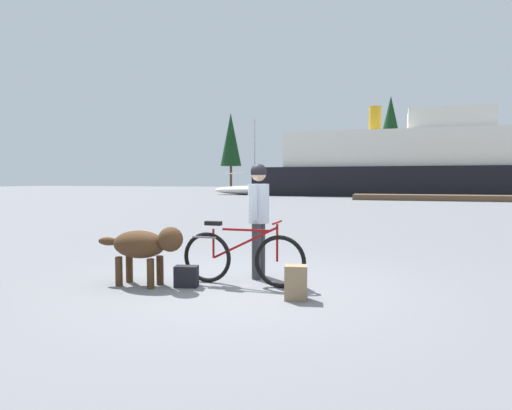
% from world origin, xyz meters
% --- Properties ---
extents(ground_plane, '(160.00, 160.00, 0.00)m').
position_xyz_m(ground_plane, '(0.00, 0.00, 0.00)').
color(ground_plane, slate).
extents(bicycle, '(1.82, 0.44, 0.92)m').
position_xyz_m(bicycle, '(-0.03, 0.09, 0.40)').
color(bicycle, black).
rests_on(bicycle, ground_plane).
extents(person_cyclist, '(0.32, 0.53, 1.73)m').
position_xyz_m(person_cyclist, '(0.06, 0.61, 1.05)').
color(person_cyclist, '#333338').
rests_on(person_cyclist, ground_plane).
extents(dog, '(1.34, 0.46, 0.85)m').
position_xyz_m(dog, '(-1.31, -0.36, 0.57)').
color(dog, '#472D19').
rests_on(dog, ground_plane).
extents(backpack, '(0.31, 0.25, 0.43)m').
position_xyz_m(backpack, '(0.86, -0.41, 0.21)').
color(backpack, '#8C7251').
rests_on(backpack, ground_plane).
extents(handbag_pannier, '(0.35, 0.25, 0.29)m').
position_xyz_m(handbag_pannier, '(-0.73, -0.25, 0.15)').
color(handbag_pannier, black).
rests_on(handbag_pannier, ground_plane).
extents(dock_pier, '(17.58, 2.42, 0.40)m').
position_xyz_m(dock_pier, '(7.84, 28.08, 0.20)').
color(dock_pier, brown).
rests_on(dock_pier, ground_plane).
extents(ferry_boat, '(28.66, 7.01, 8.24)m').
position_xyz_m(ferry_boat, '(3.71, 36.49, 2.85)').
color(ferry_boat, black).
rests_on(ferry_boat, ground_plane).
extents(sailboat_moored, '(8.39, 2.35, 7.35)m').
position_xyz_m(sailboat_moored, '(-11.12, 35.01, 0.48)').
color(sailboat_moored, silver).
rests_on(sailboat_moored, ground_plane).
extents(pine_tree_far_left, '(2.89, 2.89, 10.65)m').
position_xyz_m(pine_tree_far_left, '(-19.65, 50.77, 6.99)').
color(pine_tree_far_left, '#4C331E').
rests_on(pine_tree_far_left, ground_plane).
extents(pine_tree_center, '(4.40, 4.40, 11.95)m').
position_xyz_m(pine_tree_center, '(1.33, 51.87, 7.02)').
color(pine_tree_center, '#4C331E').
rests_on(pine_tree_center, ground_plane).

